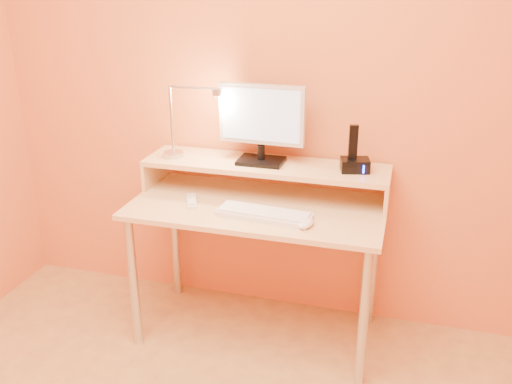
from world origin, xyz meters
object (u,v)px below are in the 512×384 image
(keyboard, at_px, (264,215))
(mouse, at_px, (306,223))
(remote_control, at_px, (192,202))
(monitor_panel, at_px, (262,114))
(lamp_base, at_px, (174,154))
(phone_dock, at_px, (355,165))

(keyboard, xyz_separation_m, mouse, (0.20, -0.05, 0.01))
(remote_control, bearing_deg, monitor_panel, 15.47)
(remote_control, bearing_deg, lamp_base, 108.14)
(phone_dock, distance_m, keyboard, 0.49)
(monitor_panel, height_order, remote_control, monitor_panel)
(remote_control, bearing_deg, mouse, -34.47)
(keyboard, bearing_deg, remote_control, 175.85)
(phone_dock, relative_size, remote_control, 0.80)
(lamp_base, bearing_deg, remote_control, -48.40)
(phone_dock, distance_m, remote_control, 0.79)
(keyboard, bearing_deg, phone_dock, 42.48)
(keyboard, distance_m, mouse, 0.21)
(monitor_panel, distance_m, phone_dock, 0.50)
(monitor_panel, distance_m, remote_control, 0.53)
(phone_dock, bearing_deg, remote_control, -176.75)
(phone_dock, bearing_deg, lamp_base, 168.66)
(lamp_base, height_order, keyboard, lamp_base)
(monitor_panel, bearing_deg, mouse, -47.52)
(phone_dock, relative_size, keyboard, 0.30)
(keyboard, height_order, mouse, mouse)
(lamp_base, bearing_deg, monitor_panel, 5.09)
(keyboard, height_order, remote_control, keyboard)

